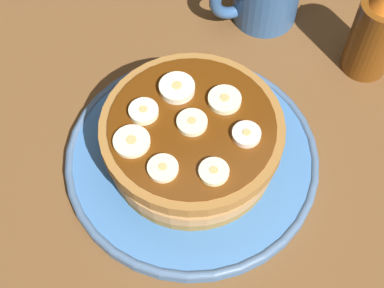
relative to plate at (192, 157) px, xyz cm
name	(u,v)px	position (x,y,z in cm)	size (l,w,h in cm)	color
ground_plane	(192,168)	(0.00, 0.00, -2.28)	(140.00, 140.00, 3.00)	brown
plate	(192,157)	(0.00, 0.00, 0.00)	(25.65, 25.65, 1.45)	#3F72B2
pancake_stack	(193,138)	(-0.17, -0.15, 3.35)	(17.51, 18.12, 5.74)	olive
banana_slice_0	(195,125)	(-0.18, 0.36, 6.37)	(2.86, 2.86, 0.79)	#EEECB9
banana_slice_1	(144,112)	(3.79, -2.69, 6.41)	(2.79, 2.79, 0.87)	#F3F2C4
banana_slice_2	(246,135)	(-4.15, 2.95, 6.40)	(2.65, 2.65, 0.86)	#FEE3C6
banana_slice_3	(217,171)	(-0.31, 5.47, 6.35)	(2.70, 2.70, 0.74)	#FAF0B7
banana_slice_4	(163,169)	(4.05, 3.59, 6.33)	(2.76, 2.76, 0.70)	#FEEAB7
banana_slice_5	(225,100)	(-3.76, -1.31, 6.39)	(3.16, 3.16, 0.83)	#F1EEBA
banana_slice_6	(173,90)	(0.40, -4.11, 6.49)	(3.43, 3.43, 1.02)	#F0EAC6
banana_slice_7	(132,142)	(5.79, -0.03, 6.32)	(3.38, 3.38, 0.69)	#FDF0BB
syrup_bottle	(376,31)	(-22.79, -5.10, 4.77)	(5.22, 5.22, 12.48)	brown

